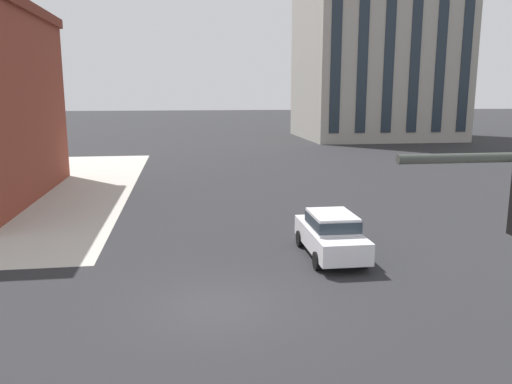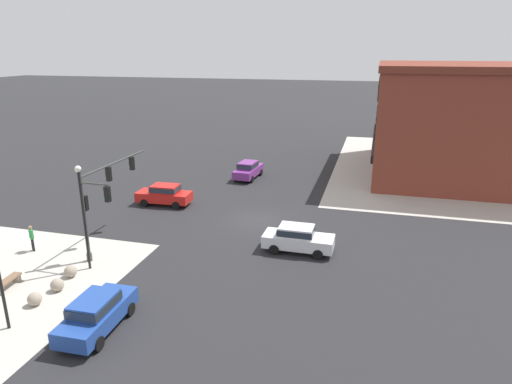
{
  "view_description": "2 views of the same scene",
  "coord_description": "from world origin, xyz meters",
  "px_view_note": "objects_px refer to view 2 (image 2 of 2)",
  "views": [
    {
      "loc": [
        -0.79,
        -13.7,
        6.0
      ],
      "look_at": [
        2.0,
        5.67,
        2.16
      ],
      "focal_mm": 35.78,
      "sensor_mm": 36.0,
      "label": 1
    },
    {
      "loc": [
        30.36,
        8.06,
        12.2
      ],
      "look_at": [
        5.96,
        1.5,
        4.18
      ],
      "focal_mm": 31.63,
      "sensor_mm": 36.0,
      "label": 2
    }
  ],
  "objects_px": {
    "bench_near_signal": "(7,282)",
    "bollard_sphere_curb_a": "(70,271)",
    "bollard_sphere_curb_b": "(57,285)",
    "car_main_southbound_far": "(164,194)",
    "car_cross_westbound": "(298,238)",
    "bollard_sphere_curb_c": "(35,299)",
    "car_cross_eastbound": "(248,169)",
    "car_main_northbound_far": "(97,312)",
    "street_lamp_corner_near": "(83,207)",
    "pedestrian_walking_east": "(32,236)",
    "traffic_signal_main": "(101,194)"
  },
  "relations": [
    {
      "from": "traffic_signal_main",
      "to": "bollard_sphere_curb_a",
      "type": "xyz_separation_m",
      "value": [
        3.58,
        -0.01,
        -3.41
      ]
    },
    {
      "from": "bench_near_signal",
      "to": "pedestrian_walking_east",
      "type": "bearing_deg",
      "value": -154.92
    },
    {
      "from": "car_cross_eastbound",
      "to": "car_cross_westbound",
      "type": "height_order",
      "value": "same"
    },
    {
      "from": "traffic_signal_main",
      "to": "bollard_sphere_curb_c",
      "type": "xyz_separation_m",
      "value": [
        6.58,
        0.14,
        -3.41
      ]
    },
    {
      "from": "bollard_sphere_curb_c",
      "to": "car_cross_eastbound",
      "type": "distance_m",
      "value": 25.37
    },
    {
      "from": "car_main_northbound_far",
      "to": "car_cross_eastbound",
      "type": "xyz_separation_m",
      "value": [
        -26.05,
        -0.37,
        0.0
      ]
    },
    {
      "from": "street_lamp_corner_near",
      "to": "car_cross_eastbound",
      "type": "xyz_separation_m",
      "value": [
        -20.9,
        3.6,
        -2.89
      ]
    },
    {
      "from": "car_main_southbound_far",
      "to": "car_cross_westbound",
      "type": "distance_m",
      "value": 13.49
    },
    {
      "from": "car_main_northbound_far",
      "to": "bench_near_signal",
      "type": "bearing_deg",
      "value": -106.57
    },
    {
      "from": "traffic_signal_main",
      "to": "pedestrian_walking_east",
      "type": "height_order",
      "value": "traffic_signal_main"
    },
    {
      "from": "bollard_sphere_curb_a",
      "to": "car_main_southbound_far",
      "type": "relative_size",
      "value": 0.15
    },
    {
      "from": "pedestrian_walking_east",
      "to": "street_lamp_corner_near",
      "type": "relative_size",
      "value": 0.28
    },
    {
      "from": "bollard_sphere_curb_a",
      "to": "car_main_northbound_far",
      "type": "bearing_deg",
      "value": 47.8
    },
    {
      "from": "bench_near_signal",
      "to": "car_cross_westbound",
      "type": "xyz_separation_m",
      "value": [
        -8.59,
        14.15,
        0.59
      ]
    },
    {
      "from": "street_lamp_corner_near",
      "to": "car_cross_westbound",
      "type": "relative_size",
      "value": 1.4
    },
    {
      "from": "traffic_signal_main",
      "to": "car_main_northbound_far",
      "type": "bearing_deg",
      "value": 30.07
    },
    {
      "from": "bench_near_signal",
      "to": "car_main_southbound_far",
      "type": "distance_m",
      "value": 14.76
    },
    {
      "from": "car_main_southbound_far",
      "to": "bollard_sphere_curb_c",
      "type": "bearing_deg",
      "value": 2.02
    },
    {
      "from": "bench_near_signal",
      "to": "street_lamp_corner_near",
      "type": "height_order",
      "value": "street_lamp_corner_near"
    },
    {
      "from": "bollard_sphere_curb_b",
      "to": "street_lamp_corner_near",
      "type": "xyz_separation_m",
      "value": [
        -2.66,
        0.12,
        3.46
      ]
    },
    {
      "from": "traffic_signal_main",
      "to": "bollard_sphere_curb_b",
      "type": "distance_m",
      "value": 6.12
    },
    {
      "from": "traffic_signal_main",
      "to": "bollard_sphere_curb_c",
      "type": "bearing_deg",
      "value": 1.21
    },
    {
      "from": "car_main_southbound_far",
      "to": "pedestrian_walking_east",
      "type": "bearing_deg",
      "value": -21.62
    },
    {
      "from": "traffic_signal_main",
      "to": "pedestrian_walking_east",
      "type": "relative_size",
      "value": 4.44
    },
    {
      "from": "bollard_sphere_curb_a",
      "to": "car_main_northbound_far",
      "type": "distance_m",
      "value": 5.96
    },
    {
      "from": "bollard_sphere_curb_b",
      "to": "car_cross_westbound",
      "type": "distance_m",
      "value": 14.01
    },
    {
      "from": "bollard_sphere_curb_a",
      "to": "pedestrian_walking_east",
      "type": "bearing_deg",
      "value": -117.69
    },
    {
      "from": "bollard_sphere_curb_a",
      "to": "car_cross_eastbound",
      "type": "height_order",
      "value": "car_cross_eastbound"
    },
    {
      "from": "bollard_sphere_curb_a",
      "to": "bollard_sphere_curb_c",
      "type": "xyz_separation_m",
      "value": [
        3.0,
        0.15,
        0.0
      ]
    },
    {
      "from": "bollard_sphere_curb_c",
      "to": "car_cross_eastbound",
      "type": "bearing_deg",
      "value": 171.23
    },
    {
      "from": "pedestrian_walking_east",
      "to": "car_main_southbound_far",
      "type": "relative_size",
      "value": 0.38
    },
    {
      "from": "bollard_sphere_curb_b",
      "to": "car_main_southbound_far",
      "type": "distance_m",
      "value": 14.18
    },
    {
      "from": "car_main_southbound_far",
      "to": "car_cross_eastbound",
      "type": "xyz_separation_m",
      "value": [
        -9.41,
        4.42,
        0.0
      ]
    },
    {
      "from": "bollard_sphere_curb_b",
      "to": "street_lamp_corner_near",
      "type": "relative_size",
      "value": 0.11
    },
    {
      "from": "bollard_sphere_curb_a",
      "to": "car_main_northbound_far",
      "type": "xyz_separation_m",
      "value": [
        3.98,
        4.39,
        0.57
      ]
    },
    {
      "from": "bollard_sphere_curb_b",
      "to": "bench_near_signal",
      "type": "relative_size",
      "value": 0.38
    },
    {
      "from": "bollard_sphere_curb_c",
      "to": "bench_near_signal",
      "type": "xyz_separation_m",
      "value": [
        -1.06,
        -2.63,
        -0.02
      ]
    },
    {
      "from": "bollard_sphere_curb_c",
      "to": "car_main_northbound_far",
      "type": "relative_size",
      "value": 0.16
    },
    {
      "from": "street_lamp_corner_near",
      "to": "car_cross_westbound",
      "type": "bearing_deg",
      "value": 115.93
    },
    {
      "from": "car_cross_westbound",
      "to": "pedestrian_walking_east",
      "type": "bearing_deg",
      "value": -75.12
    },
    {
      "from": "bench_near_signal",
      "to": "pedestrian_walking_east",
      "type": "relative_size",
      "value": 1.08
    },
    {
      "from": "bench_near_signal",
      "to": "car_main_southbound_far",
      "type": "xyz_separation_m",
      "value": [
        -14.6,
        2.08,
        0.59
      ]
    },
    {
      "from": "bench_near_signal",
      "to": "car_main_northbound_far",
      "type": "xyz_separation_m",
      "value": [
        2.04,
        6.87,
        0.59
      ]
    },
    {
      "from": "bollard_sphere_curb_b",
      "to": "pedestrian_walking_east",
      "type": "distance_m",
      "value": 6.17
    },
    {
      "from": "pedestrian_walking_east",
      "to": "car_main_southbound_far",
      "type": "bearing_deg",
      "value": 158.38
    },
    {
      "from": "bollard_sphere_curb_c",
      "to": "car_cross_eastbound",
      "type": "height_order",
      "value": "car_cross_eastbound"
    },
    {
      "from": "bollard_sphere_curb_c",
      "to": "pedestrian_walking_east",
      "type": "relative_size",
      "value": 0.4
    },
    {
      "from": "bench_near_signal",
      "to": "bollard_sphere_curb_a",
      "type": "bearing_deg",
      "value": 128.13
    },
    {
      "from": "street_lamp_corner_near",
      "to": "car_main_northbound_far",
      "type": "height_order",
      "value": "street_lamp_corner_near"
    },
    {
      "from": "car_main_northbound_far",
      "to": "street_lamp_corner_near",
      "type": "bearing_deg",
      "value": -142.35
    }
  ]
}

